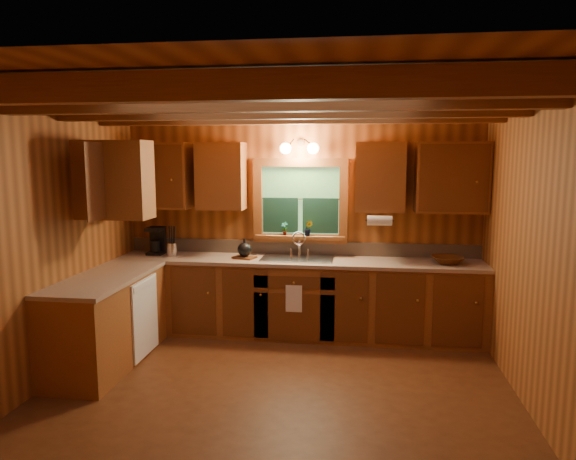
# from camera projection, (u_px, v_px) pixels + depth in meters

# --- Properties ---
(room) EXTENTS (4.20, 4.20, 4.20)m
(room) POSITION_uv_depth(u_px,v_px,m) (275.00, 249.00, 4.43)
(room) COLOR #552C14
(room) RESTS_ON ground
(ceiling_beams) EXTENTS (4.20, 2.54, 0.18)m
(ceiling_beams) POSITION_uv_depth(u_px,v_px,m) (274.00, 105.00, 4.26)
(ceiling_beams) COLOR brown
(ceiling_beams) RESTS_ON room
(base_cabinets) EXTENTS (4.20, 2.22, 0.86)m
(base_cabinets) POSITION_uv_depth(u_px,v_px,m) (250.00, 304.00, 5.87)
(base_cabinets) COLOR brown
(base_cabinets) RESTS_ON ground
(countertop) EXTENTS (4.20, 2.24, 0.04)m
(countertop) POSITION_uv_depth(u_px,v_px,m) (251.00, 265.00, 5.82)
(countertop) COLOR #A0836E
(countertop) RESTS_ON base_cabinets
(backsplash) EXTENTS (4.20, 0.02, 0.16)m
(backsplash) POSITION_uv_depth(u_px,v_px,m) (300.00, 248.00, 6.32)
(backsplash) COLOR #9B7E68
(backsplash) RESTS_ON room
(dishwasher_panel) EXTENTS (0.02, 0.60, 0.80)m
(dishwasher_panel) POSITION_uv_depth(u_px,v_px,m) (145.00, 317.00, 5.41)
(dishwasher_panel) COLOR white
(dishwasher_panel) RESTS_ON base_cabinets
(upper_cabinets) EXTENTS (4.19, 1.77, 0.78)m
(upper_cabinets) POSITION_uv_depth(u_px,v_px,m) (245.00, 177.00, 5.82)
(upper_cabinets) COLOR brown
(upper_cabinets) RESTS_ON room
(window) EXTENTS (1.12, 0.08, 1.00)m
(window) POSITION_uv_depth(u_px,v_px,m) (300.00, 202.00, 6.22)
(window) COLOR brown
(window) RESTS_ON room
(window_sill) EXTENTS (1.06, 0.14, 0.04)m
(window_sill) POSITION_uv_depth(u_px,v_px,m) (300.00, 237.00, 6.24)
(window_sill) COLOR brown
(window_sill) RESTS_ON room
(wall_sconce) EXTENTS (0.45, 0.21, 0.17)m
(wall_sconce) POSITION_uv_depth(u_px,v_px,m) (299.00, 148.00, 6.01)
(wall_sconce) COLOR black
(wall_sconce) RESTS_ON room
(paper_towel_roll) EXTENTS (0.27, 0.11, 0.11)m
(paper_towel_roll) POSITION_uv_depth(u_px,v_px,m) (380.00, 221.00, 5.79)
(paper_towel_roll) COLOR white
(paper_towel_roll) RESTS_ON upper_cabinets
(dish_towel) EXTENTS (0.18, 0.01, 0.30)m
(dish_towel) POSITION_uv_depth(u_px,v_px,m) (294.00, 299.00, 5.78)
(dish_towel) COLOR white
(dish_towel) RESTS_ON base_cabinets
(sink) EXTENTS (0.82, 0.48, 0.43)m
(sink) POSITION_uv_depth(u_px,v_px,m) (298.00, 263.00, 6.06)
(sink) COLOR silver
(sink) RESTS_ON countertop
(coffee_maker) EXTENTS (0.19, 0.24, 0.33)m
(coffee_maker) POSITION_uv_depth(u_px,v_px,m) (157.00, 241.00, 6.35)
(coffee_maker) COLOR black
(coffee_maker) RESTS_ON countertop
(utensil_crock) EXTENTS (0.13, 0.13, 0.36)m
(utensil_crock) POSITION_uv_depth(u_px,v_px,m) (172.00, 249.00, 6.20)
(utensil_crock) COLOR silver
(utensil_crock) RESTS_ON countertop
(cutting_board) EXTENTS (0.29, 0.25, 0.02)m
(cutting_board) POSITION_uv_depth(u_px,v_px,m) (244.00, 257.00, 6.08)
(cutting_board) COLOR #5B2D13
(cutting_board) RESTS_ON countertop
(teakettle) EXTENTS (0.16, 0.16, 0.21)m
(teakettle) POSITION_uv_depth(u_px,v_px,m) (244.00, 249.00, 6.07)
(teakettle) COLOR black
(teakettle) RESTS_ON cutting_board
(wicker_basket) EXTENTS (0.38, 0.38, 0.08)m
(wicker_basket) POSITION_uv_depth(u_px,v_px,m) (448.00, 260.00, 5.78)
(wicker_basket) COLOR #48230C
(wicker_basket) RESTS_ON countertop
(potted_plant_left) EXTENTS (0.10, 0.08, 0.16)m
(potted_plant_left) POSITION_uv_depth(u_px,v_px,m) (284.00, 228.00, 6.24)
(potted_plant_left) COLOR #5B2D13
(potted_plant_left) RESTS_ON window_sill
(potted_plant_right) EXTENTS (0.11, 0.09, 0.18)m
(potted_plant_right) POSITION_uv_depth(u_px,v_px,m) (308.00, 228.00, 6.18)
(potted_plant_right) COLOR #5B2D13
(potted_plant_right) RESTS_ON window_sill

